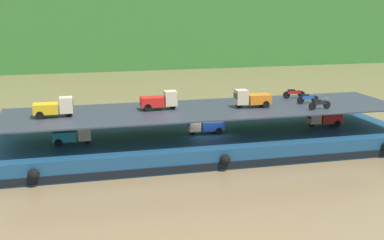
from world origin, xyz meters
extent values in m
plane|color=olive|center=(0.00, 0.00, 0.00)|extent=(400.00, 400.00, 0.00)
cube|color=navy|center=(0.00, 0.00, 0.75)|extent=(31.57, 8.68, 1.50)
cube|color=black|center=(0.00, -4.36, 0.35)|extent=(30.94, 0.06, 0.50)
sphere|color=black|center=(-12.63, -4.56, 0.85)|extent=(0.74, 0.74, 0.74)
sphere|color=black|center=(0.00, -4.56, 0.85)|extent=(0.74, 0.74, 0.74)
cylinder|color=#2D333D|center=(14.91, 3.86, 2.50)|extent=(0.16, 0.16, 2.00)
cylinder|color=#2D333D|center=(-14.91, 3.86, 2.50)|extent=(0.16, 0.16, 2.00)
cube|color=#2D333D|center=(0.00, 0.00, 3.45)|extent=(29.97, 7.88, 0.10)
cube|color=teal|center=(-10.58, -0.16, 2.13)|extent=(1.75, 1.28, 0.70)
cube|color=#C6B793|center=(-9.18, -0.22, 2.33)|extent=(0.94, 1.04, 1.10)
cube|color=#19232D|center=(-8.71, -0.24, 2.44)|extent=(0.08, 0.85, 0.38)
cylinder|color=black|center=(-9.03, -0.23, 1.78)|extent=(0.57, 0.16, 0.56)
cylinder|color=black|center=(-11.00, -0.67, 1.78)|extent=(0.57, 0.16, 0.56)
cylinder|color=black|center=(-10.95, 0.39, 1.78)|extent=(0.57, 0.16, 0.56)
cube|color=#1E47B7|center=(0.50, 0.26, 2.13)|extent=(1.77, 1.30, 0.70)
cube|color=beige|center=(-0.90, 0.34, 2.33)|extent=(0.96, 1.05, 1.10)
cube|color=#19232D|center=(-1.37, 0.37, 2.44)|extent=(0.09, 0.85, 0.38)
cylinder|color=black|center=(-1.05, 0.35, 1.78)|extent=(0.57, 0.17, 0.56)
cylinder|color=black|center=(0.93, 0.77, 1.78)|extent=(0.57, 0.17, 0.56)
cylinder|color=black|center=(0.86, -0.29, 1.78)|extent=(0.57, 0.17, 0.56)
cube|color=red|center=(10.53, 0.24, 2.13)|extent=(1.76, 1.29, 0.70)
cube|color=#C6B793|center=(9.13, 0.32, 2.33)|extent=(0.95, 1.05, 1.10)
cube|color=#19232D|center=(8.66, 0.34, 2.44)|extent=(0.09, 0.85, 0.38)
cylinder|color=black|center=(8.98, 0.32, 1.78)|extent=(0.57, 0.17, 0.56)
cylinder|color=black|center=(10.96, 0.75, 1.78)|extent=(0.57, 0.17, 0.56)
cylinder|color=black|center=(10.90, -0.31, 1.78)|extent=(0.57, 0.17, 0.56)
cube|color=gold|center=(-11.74, -0.01, 4.13)|extent=(1.72, 1.23, 0.70)
cube|color=beige|center=(-10.34, -0.04, 4.33)|extent=(0.92, 1.02, 1.10)
cube|color=#19232D|center=(-9.87, -0.05, 4.44)|extent=(0.06, 0.85, 0.38)
cylinder|color=black|center=(-10.19, -0.04, 3.78)|extent=(0.56, 0.15, 0.56)
cylinder|color=black|center=(-12.15, -0.53, 3.78)|extent=(0.56, 0.15, 0.56)
cylinder|color=black|center=(-12.13, 0.53, 3.78)|extent=(0.56, 0.15, 0.56)
cube|color=red|center=(-4.07, 0.68, 4.13)|extent=(1.73, 1.25, 0.70)
cube|color=beige|center=(-2.67, 0.64, 4.33)|extent=(0.93, 1.03, 1.10)
cube|color=#19232D|center=(-2.20, 0.63, 4.44)|extent=(0.06, 0.85, 0.38)
cylinder|color=black|center=(-2.52, 0.64, 3.78)|extent=(0.56, 0.16, 0.56)
cylinder|color=black|center=(-4.49, 0.17, 3.78)|extent=(0.56, 0.16, 0.56)
cylinder|color=black|center=(-4.46, 1.22, 3.78)|extent=(0.56, 0.16, 0.56)
cube|color=orange|center=(4.05, -0.28, 4.13)|extent=(1.74, 1.25, 0.70)
cube|color=#C6B793|center=(2.65, -0.24, 4.33)|extent=(0.93, 1.03, 1.10)
cube|color=#19232D|center=(2.18, -0.22, 4.44)|extent=(0.07, 0.85, 0.38)
cylinder|color=black|center=(2.50, -0.23, 3.78)|extent=(0.56, 0.16, 0.56)
cylinder|color=black|center=(4.47, 0.24, 3.78)|extent=(0.56, 0.16, 0.56)
cylinder|color=black|center=(4.43, -0.82, 3.78)|extent=(0.56, 0.16, 0.56)
cylinder|color=black|center=(8.77, -2.28, 3.80)|extent=(0.61, 0.18, 0.60)
cylinder|color=black|center=(7.49, -2.45, 3.80)|extent=(0.61, 0.18, 0.60)
cube|color=black|center=(8.13, -2.36, 4.02)|extent=(1.12, 0.34, 0.28)
cube|color=black|center=(7.88, -2.39, 4.20)|extent=(0.62, 0.27, 0.12)
cylinder|color=#B2B2B7|center=(8.68, -2.29, 4.35)|extent=(0.11, 0.55, 0.04)
cylinder|color=black|center=(8.99, 0.05, 3.80)|extent=(0.61, 0.15, 0.60)
cylinder|color=black|center=(7.69, -0.05, 3.80)|extent=(0.61, 0.15, 0.60)
cube|color=#1E4C99|center=(8.34, 0.00, 4.02)|extent=(1.11, 0.29, 0.28)
cube|color=black|center=(8.09, -0.02, 4.20)|extent=(0.61, 0.25, 0.12)
cylinder|color=#B2B2B7|center=(8.89, 0.04, 4.35)|extent=(0.08, 0.55, 0.04)
cylinder|color=black|center=(8.92, 2.28, 3.80)|extent=(0.61, 0.17, 0.60)
cylinder|color=black|center=(7.63, 2.44, 3.80)|extent=(0.61, 0.17, 0.60)
cube|color=#B21919|center=(8.27, 2.36, 4.02)|extent=(1.12, 0.34, 0.28)
cube|color=black|center=(8.02, 2.39, 4.20)|extent=(0.62, 0.27, 0.12)
cylinder|color=#B2B2B7|center=(8.82, 2.29, 4.35)|extent=(0.11, 0.55, 0.04)
camera|label=1|loc=(-11.00, -37.59, 11.52)|focal=49.51mm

